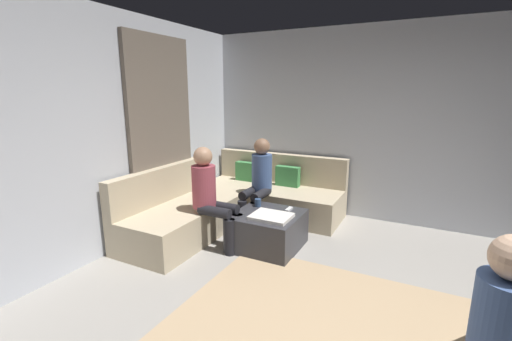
{
  "coord_description": "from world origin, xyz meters",
  "views": [
    {
      "loc": [
        0.28,
        -2.11,
        1.82
      ],
      "look_at": [
        -1.63,
        1.63,
        0.85
      ],
      "focal_mm": 24.16,
      "sensor_mm": 36.0,
      "label": 1
    }
  ],
  "objects_px": {
    "sectional_couch": "(236,203)",
    "game_remote": "(289,209)",
    "person_on_couch_side": "(211,194)",
    "coffee_mug": "(258,203)",
    "person_on_couch_back": "(259,179)",
    "person_on_armchair": "(512,332)",
    "ottoman": "(268,230)"
  },
  "relations": [
    {
      "from": "sectional_couch",
      "to": "game_remote",
      "type": "distance_m",
      "value": 0.99
    },
    {
      "from": "ottoman",
      "to": "coffee_mug",
      "type": "distance_m",
      "value": 0.38
    },
    {
      "from": "game_remote",
      "to": "person_on_couch_back",
      "type": "bearing_deg",
      "value": 148.6
    },
    {
      "from": "coffee_mug",
      "to": "person_on_couch_back",
      "type": "distance_m",
      "value": 0.48
    },
    {
      "from": "coffee_mug",
      "to": "person_on_couch_side",
      "type": "bearing_deg",
      "value": -129.38
    },
    {
      "from": "coffee_mug",
      "to": "person_on_couch_side",
      "type": "distance_m",
      "value": 0.63
    },
    {
      "from": "person_on_couch_back",
      "to": "person_on_couch_side",
      "type": "distance_m",
      "value": 0.88
    },
    {
      "from": "sectional_couch",
      "to": "coffee_mug",
      "type": "relative_size",
      "value": 26.84
    },
    {
      "from": "game_remote",
      "to": "person_on_couch_side",
      "type": "height_order",
      "value": "person_on_couch_side"
    },
    {
      "from": "person_on_couch_back",
      "to": "person_on_couch_side",
      "type": "bearing_deg",
      "value": 77.7
    },
    {
      "from": "game_remote",
      "to": "ottoman",
      "type": "bearing_deg",
      "value": -129.29
    },
    {
      "from": "person_on_couch_side",
      "to": "person_on_couch_back",
      "type": "bearing_deg",
      "value": 167.7
    },
    {
      "from": "person_on_couch_back",
      "to": "game_remote",
      "type": "bearing_deg",
      "value": 148.6
    },
    {
      "from": "sectional_couch",
      "to": "person_on_couch_back",
      "type": "relative_size",
      "value": 2.12
    },
    {
      "from": "game_remote",
      "to": "person_on_couch_back",
      "type": "height_order",
      "value": "person_on_couch_back"
    },
    {
      "from": "game_remote",
      "to": "person_on_couch_side",
      "type": "xyz_separation_m",
      "value": [
        -0.78,
        -0.5,
        0.23
      ]
    },
    {
      "from": "sectional_couch",
      "to": "person_on_couch_side",
      "type": "distance_m",
      "value": 0.9
    },
    {
      "from": "coffee_mug",
      "to": "game_remote",
      "type": "height_order",
      "value": "coffee_mug"
    },
    {
      "from": "coffee_mug",
      "to": "person_on_armchair",
      "type": "xyz_separation_m",
      "value": [
        2.3,
        -1.72,
        0.17
      ]
    },
    {
      "from": "coffee_mug",
      "to": "person_on_armchair",
      "type": "height_order",
      "value": "person_on_armchair"
    },
    {
      "from": "ottoman",
      "to": "coffee_mug",
      "type": "height_order",
      "value": "coffee_mug"
    },
    {
      "from": "coffee_mug",
      "to": "person_on_couch_back",
      "type": "relative_size",
      "value": 0.08
    },
    {
      "from": "person_on_armchair",
      "to": "ottoman",
      "type": "bearing_deg",
      "value": -178.31
    },
    {
      "from": "sectional_couch",
      "to": "ottoman",
      "type": "distance_m",
      "value": 0.92
    },
    {
      "from": "sectional_couch",
      "to": "person_on_couch_side",
      "type": "relative_size",
      "value": 2.12
    },
    {
      "from": "person_on_couch_back",
      "to": "sectional_couch",
      "type": "bearing_deg",
      "value": 9.31
    },
    {
      "from": "person_on_couch_back",
      "to": "person_on_armchair",
      "type": "relative_size",
      "value": 1.02
    },
    {
      "from": "sectional_couch",
      "to": "person_on_couch_side",
      "type": "height_order",
      "value": "person_on_couch_side"
    },
    {
      "from": "coffee_mug",
      "to": "person_on_couch_side",
      "type": "relative_size",
      "value": 0.08
    },
    {
      "from": "ottoman",
      "to": "person_on_couch_back",
      "type": "bearing_deg",
      "value": 125.28
    },
    {
      "from": "sectional_couch",
      "to": "person_on_couch_side",
      "type": "bearing_deg",
      "value": -79.63
    },
    {
      "from": "coffee_mug",
      "to": "person_on_armchair",
      "type": "bearing_deg",
      "value": -36.77
    }
  ]
}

